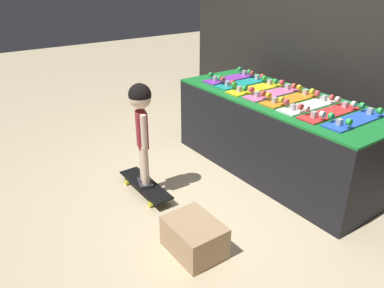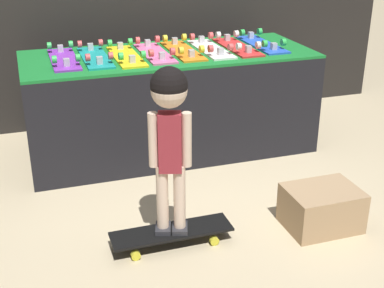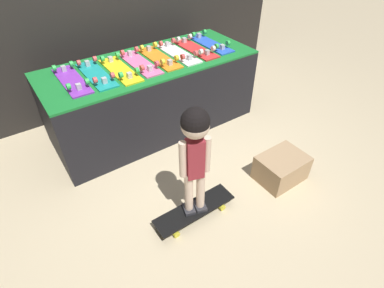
{
  "view_description": "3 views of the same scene",
  "coord_description": "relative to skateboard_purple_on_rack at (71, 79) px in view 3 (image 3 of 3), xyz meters",
  "views": [
    {
      "loc": [
        2.29,
        -2.06,
        1.88
      ],
      "look_at": [
        -0.25,
        -0.26,
        0.42
      ],
      "focal_mm": 35.0,
      "sensor_mm": 36.0,
      "label": 1
    },
    {
      "loc": [
        -1.07,
        -3.18,
        1.74
      ],
      "look_at": [
        -0.11,
        -0.3,
        0.42
      ],
      "focal_mm": 50.0,
      "sensor_mm": 36.0,
      "label": 2
    },
    {
      "loc": [
        -1.27,
        -1.95,
        2.02
      ],
      "look_at": [
        -0.11,
        -0.29,
        0.37
      ],
      "focal_mm": 28.0,
      "sensor_mm": 36.0,
      "label": 3
    }
  ],
  "objects": [
    {
      "name": "ground_plane",
      "position": [
        0.77,
        -0.63,
        -0.79
      ],
      "size": [
        16.0,
        16.0,
        0.0
      ],
      "primitive_type": "plane",
      "color": "beige"
    },
    {
      "name": "back_wall",
      "position": [
        0.77,
        0.76,
        0.35
      ],
      "size": [
        4.59,
        0.1,
        2.3
      ],
      "color": "black",
      "rests_on": "ground_plane"
    },
    {
      "name": "display_rack",
      "position": [
        0.77,
        -0.02,
        -0.41
      ],
      "size": [
        2.16,
        0.86,
        0.78
      ],
      "color": "black",
      "rests_on": "ground_plane"
    },
    {
      "name": "skateboard_purple_on_rack",
      "position": [
        0.0,
        0.0,
        0.0
      ],
      "size": [
        0.19,
        0.64,
        0.09
      ],
      "color": "purple",
      "rests_on": "display_rack"
    },
    {
      "name": "skateboard_teal_on_rack",
      "position": [
        0.22,
        -0.02,
        0.0
      ],
      "size": [
        0.19,
        0.64,
        0.09
      ],
      "color": "teal",
      "rests_on": "display_rack"
    },
    {
      "name": "skateboard_yellow_on_rack",
      "position": [
        0.44,
        -0.05,
        0.0
      ],
      "size": [
        0.19,
        0.64,
        0.09
      ],
      "color": "yellow",
      "rests_on": "display_rack"
    },
    {
      "name": "skateboard_pink_on_rack",
      "position": [
        0.66,
        -0.03,
        0.0
      ],
      "size": [
        0.19,
        0.64,
        0.09
      ],
      "color": "pink",
      "rests_on": "display_rack"
    },
    {
      "name": "skateboard_orange_on_rack",
      "position": [
        0.88,
        -0.02,
        0.0
      ],
      "size": [
        0.19,
        0.64,
        0.09
      ],
      "color": "orange",
      "rests_on": "display_rack"
    },
    {
      "name": "skateboard_white_on_rack",
      "position": [
        1.1,
        -0.03,
        0.0
      ],
      "size": [
        0.19,
        0.64,
        0.09
      ],
      "color": "white",
      "rests_on": "display_rack"
    },
    {
      "name": "skateboard_red_on_rack",
      "position": [
        1.32,
        -0.03,
        0.0
      ],
      "size": [
        0.19,
        0.64,
        0.09
      ],
      "color": "red",
      "rests_on": "display_rack"
    },
    {
      "name": "skateboard_blue_on_rack",
      "position": [
        1.54,
        -0.01,
        0.0
      ],
      "size": [
        0.19,
        0.64,
        0.09
      ],
      "color": "blue",
      "rests_on": "display_rack"
    },
    {
      "name": "skateboard_on_floor",
      "position": [
        0.4,
        -1.33,
        -0.72
      ],
      "size": [
        0.69,
        0.19,
        0.09
      ],
      "color": "black",
      "rests_on": "ground_plane"
    },
    {
      "name": "child",
      "position": [
        0.4,
        -1.33,
        -0.04
      ],
      "size": [
        0.22,
        0.19,
        0.95
      ],
      "rotation": [
        0.0,
        0.0,
        -0.3
      ],
      "color": "#2D2D33",
      "rests_on": "skateboard_on_floor"
    },
    {
      "name": "storage_box",
      "position": [
        1.3,
        -1.43,
        -0.67
      ],
      "size": [
        0.43,
        0.33,
        0.25
      ],
      "color": "tan",
      "rests_on": "ground_plane"
    }
  ]
}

